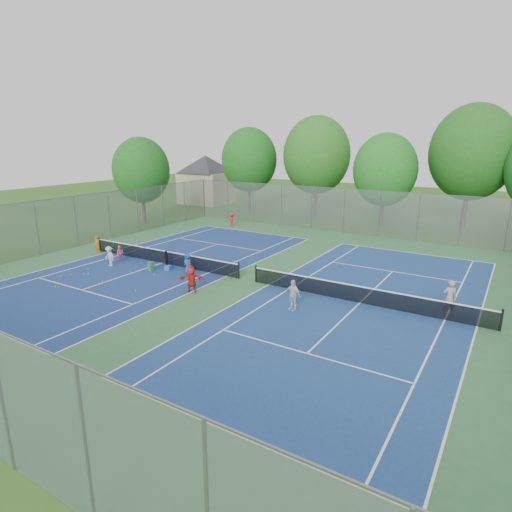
{
  "coord_description": "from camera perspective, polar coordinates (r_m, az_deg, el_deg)",
  "views": [
    {
      "loc": [
        13.38,
        -20.51,
        8.26
      ],
      "look_at": [
        0.0,
        1.0,
        1.3
      ],
      "focal_mm": 30.0,
      "sensor_mm": 36.0,
      "label": 1
    }
  ],
  "objects": [
    {
      "name": "ground",
      "position": [
        25.85,
        -1.17,
        -3.28
      ],
      "size": [
        120.0,
        120.0,
        0.0
      ],
      "primitive_type": "plane",
      "color": "#2D581B",
      "rests_on": "ground"
    },
    {
      "name": "court_pad",
      "position": [
        25.85,
        -1.17,
        -3.27
      ],
      "size": [
        32.0,
        32.0,
        0.01
      ],
      "primitive_type": "cube",
      "color": "#30653B",
      "rests_on": "ground"
    },
    {
      "name": "court_left",
      "position": [
        30.07,
        -12.43,
        -0.92
      ],
      "size": [
        10.97,
        23.77,
        0.01
      ],
      "primitive_type": "cube",
      "color": "navy",
      "rests_on": "court_pad"
    },
    {
      "name": "court_right",
      "position": [
        23.01,
        13.69,
        -6.09
      ],
      "size": [
        10.97,
        23.77,
        0.01
      ],
      "primitive_type": "cube",
      "color": "navy",
      "rests_on": "court_pad"
    },
    {
      "name": "net_left",
      "position": [
        29.95,
        -12.48,
        -0.11
      ],
      "size": [
        12.87,
        0.1,
        0.91
      ],
      "primitive_type": "cube",
      "color": "black",
      "rests_on": "ground"
    },
    {
      "name": "net_right",
      "position": [
        22.86,
        13.76,
        -5.07
      ],
      "size": [
        12.87,
        0.1,
        0.91
      ],
      "primitive_type": "cube",
      "color": "black",
      "rests_on": "ground"
    },
    {
      "name": "fence_north",
      "position": [
        39.39,
        11.67,
        5.9
      ],
      "size": [
        32.0,
        0.1,
        4.0
      ],
      "primitive_type": "cube",
      "color": "gray",
      "rests_on": "ground"
    },
    {
      "name": "fence_west",
      "position": [
        36.38,
        -22.9,
        4.24
      ],
      "size": [
        0.1,
        32.0,
        4.0
      ],
      "primitive_type": "cube",
      "rotation": [
        0.0,
        0.0,
        1.57
      ],
      "color": "gray",
      "rests_on": "ground"
    },
    {
      "name": "house",
      "position": [
        57.01,
        -6.71,
        11.19
      ],
      "size": [
        11.03,
        11.03,
        7.3
      ],
      "color": "#B7A88C",
      "rests_on": "ground"
    },
    {
      "name": "tree_nw",
      "position": [
        50.62,
        -0.92,
        12.68
      ],
      "size": [
        6.4,
        6.4,
        9.58
      ],
      "color": "#443326",
      "rests_on": "ground"
    },
    {
      "name": "tree_nl",
      "position": [
        47.66,
        8.08,
        13.15
      ],
      "size": [
        7.2,
        7.2,
        10.69
      ],
      "color": "#443326",
      "rests_on": "ground"
    },
    {
      "name": "tree_nc",
      "position": [
        43.14,
        16.83,
        10.91
      ],
      "size": [
        6.0,
        6.0,
        8.85
      ],
      "color": "#443326",
      "rests_on": "ground"
    },
    {
      "name": "tree_nr",
      "position": [
        44.74,
        26.9,
        12.2
      ],
      "size": [
        7.6,
        7.6,
        11.42
      ],
      "color": "#443326",
      "rests_on": "ground"
    },
    {
      "name": "tree_side_w",
      "position": [
        44.59,
        -15.07,
        10.97
      ],
      "size": [
        5.6,
        5.6,
        8.47
      ],
      "color": "#443326",
      "rests_on": "ground"
    },
    {
      "name": "ball_crate",
      "position": [
        28.34,
        -11.65,
        -1.58
      ],
      "size": [
        0.42,
        0.42,
        0.31
      ],
      "primitive_type": "cube",
      "rotation": [
        0.0,
        0.0,
        0.2
      ],
      "color": "blue",
      "rests_on": "ground"
    },
    {
      "name": "ball_hopper",
      "position": [
        28.42,
        -13.85,
        -1.37
      ],
      "size": [
        0.32,
        0.32,
        0.6
      ],
      "primitive_type": "cube",
      "rotation": [
        0.0,
        0.0,
        -0.06
      ],
      "color": "green",
      "rests_on": "ground"
    },
    {
      "name": "student_a",
      "position": [
        33.84,
        -20.43,
        1.42
      ],
      "size": [
        0.5,
        0.33,
        1.33
      ],
      "primitive_type": "imported",
      "rotation": [
        0.0,
        0.0,
        -0.03
      ],
      "color": "#D16413",
      "rests_on": "ground"
    },
    {
      "name": "student_b",
      "position": [
        31.38,
        -17.66,
        0.37
      ],
      "size": [
        0.61,
        0.54,
        1.07
      ],
      "primitive_type": "imported",
      "rotation": [
        0.0,
        0.0,
        0.28
      ],
      "color": "#FB6190",
      "rests_on": "ground"
    },
    {
      "name": "student_c",
      "position": [
        30.19,
        -18.96,
        -0.03
      ],
      "size": [
        0.94,
        0.62,
        1.36
      ],
      "primitive_type": "imported",
      "rotation": [
        0.0,
        0.0,
        -0.14
      ],
      "color": "beige",
      "rests_on": "ground"
    },
    {
      "name": "student_d",
      "position": [
        28.82,
        -11.87,
        -0.42
      ],
      "size": [
        0.74,
        0.59,
        1.17
      ],
      "primitive_type": "imported",
      "rotation": [
        0.0,
        0.0,
        -0.51
      ],
      "color": "black",
      "rests_on": "ground"
    },
    {
      "name": "student_e",
      "position": [
        27.25,
        -9.07,
        -1.01
      ],
      "size": [
        0.74,
        0.58,
        1.34
      ],
      "primitive_type": "imported",
      "rotation": [
        0.0,
        0.0,
        -0.26
      ],
      "color": "navy",
      "rests_on": "ground"
    },
    {
      "name": "student_f",
      "position": [
        23.89,
        -8.61,
        -3.08
      ],
      "size": [
        1.46,
        1.17,
        1.56
      ],
      "primitive_type": "imported",
      "rotation": [
        0.0,
        0.0,
        0.57
      ],
      "color": "red",
      "rests_on": "ground"
    },
    {
      "name": "child_far_baseline",
      "position": [
        41.7,
        -3.22,
        4.82
      ],
      "size": [
        0.89,
        0.59,
        1.29
      ],
      "primitive_type": "imported",
      "rotation": [
        0.0,
        0.0,
        3.0
      ],
      "color": "red",
      "rests_on": "ground"
    },
    {
      "name": "instructor",
      "position": [
        22.61,
        24.39,
        -5.1
      ],
      "size": [
        0.78,
        0.69,
        1.78
      ],
      "primitive_type": "imported",
      "rotation": [
        0.0,
        0.0,
        3.65
      ],
      "color": "gray",
      "rests_on": "ground"
    },
    {
      "name": "teen_court_b",
      "position": [
        21.3,
        4.93,
        -5.21
      ],
      "size": [
        0.99,
        0.56,
        1.59
      ],
      "primitive_type": "imported",
      "rotation": [
        0.0,
        0.0,
        -0.2
      ],
      "color": "silver",
      "rests_on": "ground"
    },
    {
      "name": "tennis_ball_0",
      "position": [
        24.9,
        -15.76,
        -4.53
      ],
      "size": [
        0.07,
        0.07,
        0.07
      ],
      "primitive_type": "sphere",
      "color": "gold",
      "rests_on": "ground"
    },
    {
      "name": "tennis_ball_1",
      "position": [
        29.14,
        -24.54,
        -2.47
      ],
      "size": [
        0.07,
        0.07,
        0.07
      ],
      "primitive_type": "sphere",
      "color": "#BFE435",
      "rests_on": "ground"
    },
    {
      "name": "tennis_ball_2",
      "position": [
        28.93,
        -21.45,
        -2.26
      ],
      "size": [
        0.07,
        0.07,
        0.07
      ],
      "primitive_type": "sphere",
      "color": "yellow",
      "rests_on": "ground"
    },
    {
      "name": "tennis_ball_3",
      "position": [
        29.23,
        -23.44,
        -2.29
      ],
      "size": [
        0.07,
        0.07,
        0.07
      ],
      "primitive_type": "sphere",
      "color": "yellow",
      "rests_on": "ground"
    },
    {
      "name": "tennis_ball_4",
      "position": [
        27.12,
        -19.78,
        -3.23
      ],
      "size": [
        0.07,
        0.07,
        0.07
      ],
      "primitive_type": "sphere",
      "color": "#B8D431",
      "rests_on": "ground"
    },
    {
      "name": "tennis_ball_5",
      "position": [
        24.81,
        -11.1,
        -4.3
      ],
      "size": [
        0.07,
        0.07,
        0.07
      ],
      "primitive_type": "sphere",
      "color": "#A3C22D",
      "rests_on": "ground"
    },
    {
      "name": "tennis_ball_6",
      "position": [
        23.19,
        -15.73,
        -6.03
      ],
      "size": [
        0.07,
        0.07,
        0.07
      ],
      "primitive_type": "sphere",
      "color": "#B5D331",
      "rests_on": "ground"
    },
    {
      "name": "tennis_ball_7",
      "position": [
        27.21,
        -25.2,
        -3.75
      ],
      "size": [
        0.07,
        0.07,
        0.07
      ],
      "primitive_type": "sphere",
      "color": "#C1D631",
      "rests_on": "ground"
    },
    {
      "name": "tennis_ball_8",
      "position": [
        27.62,
        -13.47,
        -2.4
      ],
      "size": [
        0.07,
        0.07,
        0.07
      ],
      "primitive_type": "sphere",
      "color": "gold",
      "rests_on": "ground"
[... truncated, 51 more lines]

